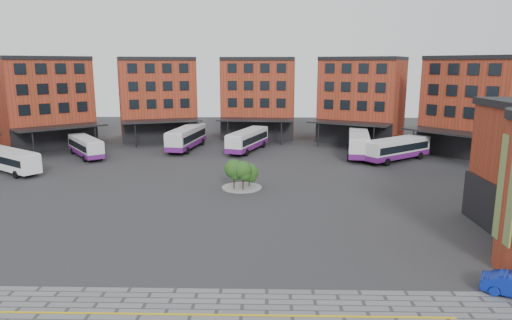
{
  "coord_description": "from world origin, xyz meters",
  "views": [
    {
      "loc": [
        4.73,
        -36.49,
        13.43
      ],
      "look_at": [
        3.67,
        8.08,
        4.0
      ],
      "focal_mm": 32.0,
      "sensor_mm": 36.0,
      "label": 1
    }
  ],
  "objects_px": {
    "bus_b": "(86,146)",
    "bus_c": "(187,138)",
    "tree_island": "(242,173)",
    "bus_f": "(397,149)",
    "bus_a": "(11,159)",
    "bus_d": "(248,140)",
    "bus_e": "(359,143)"
  },
  "relations": [
    {
      "from": "bus_b",
      "to": "bus_c",
      "type": "distance_m",
      "value": 15.21
    },
    {
      "from": "tree_island",
      "to": "bus_b",
      "type": "xyz_separation_m",
      "value": [
        -23.85,
        16.78,
        -0.23
      ]
    },
    {
      "from": "bus_f",
      "to": "bus_b",
      "type": "bearing_deg",
      "value": -129.2
    },
    {
      "from": "bus_b",
      "to": "bus_f",
      "type": "distance_m",
      "value": 44.84
    },
    {
      "from": "bus_c",
      "to": "bus_f",
      "type": "height_order",
      "value": "bus_c"
    },
    {
      "from": "bus_f",
      "to": "bus_a",
      "type": "bearing_deg",
      "value": -117.71
    },
    {
      "from": "bus_d",
      "to": "bus_e",
      "type": "relative_size",
      "value": 0.93
    },
    {
      "from": "bus_a",
      "to": "bus_d",
      "type": "height_order",
      "value": "bus_d"
    },
    {
      "from": "tree_island",
      "to": "bus_a",
      "type": "height_order",
      "value": "tree_island"
    },
    {
      "from": "bus_c",
      "to": "bus_e",
      "type": "bearing_deg",
      "value": -1.57
    },
    {
      "from": "bus_a",
      "to": "bus_b",
      "type": "bearing_deg",
      "value": 5.59
    },
    {
      "from": "tree_island",
      "to": "bus_e",
      "type": "bearing_deg",
      "value": 48.83
    },
    {
      "from": "bus_a",
      "to": "bus_d",
      "type": "xyz_separation_m",
      "value": [
        29.05,
        15.22,
        0.05
      ]
    },
    {
      "from": "bus_b",
      "to": "tree_island",
      "type": "bearing_deg",
      "value": -71.88
    },
    {
      "from": "tree_island",
      "to": "bus_e",
      "type": "distance_m",
      "value": 24.67
    },
    {
      "from": "bus_b",
      "to": "bus_c",
      "type": "relative_size",
      "value": 0.77
    },
    {
      "from": "bus_c",
      "to": "bus_a",
      "type": "bearing_deg",
      "value": -130.62
    },
    {
      "from": "tree_island",
      "to": "bus_e",
      "type": "height_order",
      "value": "bus_e"
    },
    {
      "from": "bus_a",
      "to": "bus_c",
      "type": "bearing_deg",
      "value": -14.71
    },
    {
      "from": "bus_e",
      "to": "tree_island",
      "type": "bearing_deg",
      "value": -121.21
    },
    {
      "from": "bus_e",
      "to": "bus_f",
      "type": "xyz_separation_m",
      "value": [
        4.73,
        -3.42,
        -0.15
      ]
    },
    {
      "from": "bus_b",
      "to": "bus_d",
      "type": "height_order",
      "value": "bus_d"
    },
    {
      "from": "bus_f",
      "to": "bus_e",
      "type": "bearing_deg",
      "value": -162.98
    },
    {
      "from": "bus_a",
      "to": "bus_f",
      "type": "xyz_separation_m",
      "value": [
        50.35,
        8.34,
        0.02
      ]
    },
    {
      "from": "bus_c",
      "to": "bus_d",
      "type": "distance_m",
      "value": 9.89
    },
    {
      "from": "bus_c",
      "to": "bus_d",
      "type": "bearing_deg",
      "value": 1.03
    },
    {
      "from": "bus_a",
      "to": "bus_c",
      "type": "xyz_separation_m",
      "value": [
        19.26,
        16.54,
        0.16
      ]
    },
    {
      "from": "tree_island",
      "to": "bus_a",
      "type": "xyz_separation_m",
      "value": [
        -29.39,
        6.81,
        -0.09
      ]
    },
    {
      "from": "bus_c",
      "to": "bus_e",
      "type": "relative_size",
      "value": 0.99
    },
    {
      "from": "bus_b",
      "to": "bus_d",
      "type": "relative_size",
      "value": 0.82
    },
    {
      "from": "bus_a",
      "to": "bus_b",
      "type": "xyz_separation_m",
      "value": [
        5.54,
        9.98,
        -0.15
      ]
    },
    {
      "from": "tree_island",
      "to": "bus_f",
      "type": "bearing_deg",
      "value": 35.85
    }
  ]
}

